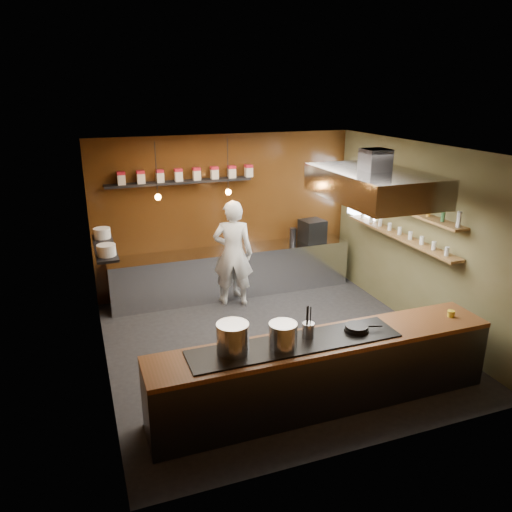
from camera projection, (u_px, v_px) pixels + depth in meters
name	position (u px, v px, depth m)	size (l,w,h in m)	color
floor	(275.00, 345.00, 7.76)	(5.00, 5.00, 0.00)	black
back_wall	(227.00, 214.00, 9.49)	(5.00, 5.00, 0.00)	#391A0A
left_wall	(98.00, 275.00, 6.46)	(5.00, 5.00, 0.00)	#391A0A
right_wall	(419.00, 237.00, 8.08)	(5.00, 5.00, 0.00)	brown
ceiling	(278.00, 149.00, 6.79)	(5.00, 5.00, 0.00)	silver
window_pane	(362.00, 193.00, 9.45)	(1.00, 1.00, 0.00)	white
prep_counter	(233.00, 272.00, 9.54)	(4.60, 0.65, 0.90)	silver
pass_counter	(324.00, 371.00, 6.18)	(4.40, 0.72, 0.94)	#38383D
tin_shelf	(180.00, 182.00, 8.85)	(2.60, 0.26, 0.04)	black
plate_shelf	(105.00, 248.00, 7.38)	(0.30, 1.40, 0.04)	black
bottle_shelf_upper	(402.00, 208.00, 8.16)	(0.26, 2.80, 0.04)	olive
bottle_shelf_lower	(399.00, 236.00, 8.31)	(0.26, 2.80, 0.04)	olive
extractor_hood	(373.00, 185.00, 7.01)	(1.20, 2.00, 0.72)	#38383D
pendant_left	(158.00, 194.00, 8.12)	(0.10, 0.10, 0.95)	black
pendant_right	(228.00, 189.00, 8.51)	(0.10, 0.10, 0.95)	black
storage_tins	(188.00, 174.00, 8.86)	(2.43, 0.13, 0.22)	beige
plate_stacks	(104.00, 241.00, 7.35)	(0.26, 1.16, 0.16)	white
bottles	(403.00, 200.00, 8.12)	(0.06, 2.66, 0.24)	silver
wine_glasses	(400.00, 231.00, 8.29)	(0.07, 2.37, 0.13)	silver
stockpot_large	(233.00, 338.00, 5.63)	(0.37, 0.37, 0.36)	silver
stockpot_small	(283.00, 336.00, 5.74)	(0.33, 0.33, 0.31)	silver
utensil_crock	(308.00, 330.00, 5.99)	(0.15, 0.15, 0.19)	#B6B8BD
frying_pan	(357.00, 328.00, 6.18)	(0.46, 0.30, 0.08)	black
butter_jar	(451.00, 314.00, 6.60)	(0.09, 0.09, 0.08)	yellow
espresso_machine	(312.00, 231.00, 9.81)	(0.44, 0.41, 0.44)	black
chef	(233.00, 254.00, 8.92)	(0.71, 0.47, 1.95)	silver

